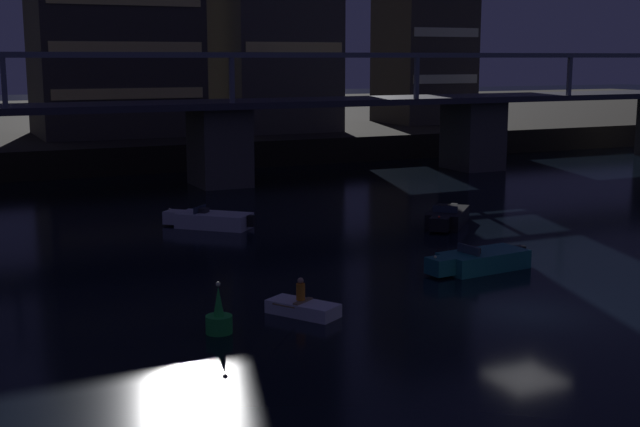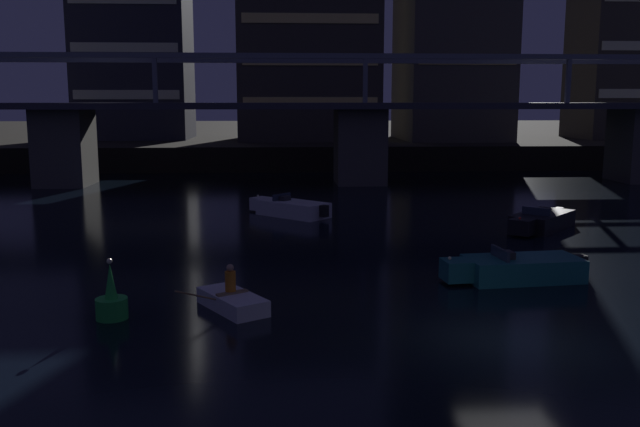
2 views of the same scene
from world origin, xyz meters
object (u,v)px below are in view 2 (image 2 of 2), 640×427
object	(u,v)px
speedboat_near_right	(290,208)
speedboat_mid_center	(517,269)
river_bridge	(360,129)
tower_west_low	(133,27)
tower_west_tall	(308,43)
speedboat_near_center	(541,221)
tower_east_tall	(620,25)
dinghy_with_paddler	(232,300)
channel_buoy	(112,302)

from	to	relation	value
speedboat_near_right	speedboat_mid_center	world-z (taller)	same
river_bridge	tower_west_low	distance (m)	32.50
tower_west_low	tower_west_tall	world-z (taller)	tower_west_low
speedboat_near_center	speedboat_mid_center	world-z (taller)	same
tower_west_low	tower_east_tall	xyz separation A→B (m)	(50.70, -2.22, 0.29)
speedboat_near_center	speedboat_mid_center	size ratio (longest dim) A/B	0.85
river_bridge	speedboat_near_center	size ratio (longest dim) A/B	20.81
river_bridge	tower_west_tall	world-z (taller)	tower_west_tall
speedboat_near_right	dinghy_with_paddler	bearing A→B (deg)	-96.77
speedboat_mid_center	channel_buoy	size ratio (longest dim) A/B	2.97
tower_east_tall	speedboat_near_center	distance (m)	48.21
tower_west_low	channel_buoy	size ratio (longest dim) A/B	13.27
tower_west_tall	speedboat_near_right	world-z (taller)	tower_west_tall
river_bridge	speedboat_near_right	world-z (taller)	river_bridge
channel_buoy	speedboat_mid_center	bearing A→B (deg)	14.98
tower_east_tall	speedboat_mid_center	size ratio (longest dim) A/B	4.57
river_bridge	tower_west_low	xyz separation A→B (m)	(-21.02, 22.83, 9.63)
tower_west_low	speedboat_near_right	distance (m)	42.69
tower_east_tall	speedboat_near_right	distance (m)	51.59
channel_buoy	dinghy_with_paddler	world-z (taller)	channel_buoy
dinghy_with_paddler	speedboat_mid_center	bearing A→B (deg)	16.19
channel_buoy	dinghy_with_paddler	bearing A→B (deg)	11.47
tower_west_tall	tower_east_tall	size ratio (longest dim) A/B	0.83
river_bridge	speedboat_near_right	xyz separation A→B (m)	(-5.47, -14.63, -3.68)
channel_buoy	tower_west_low	bearing A→B (deg)	100.54
speedboat_mid_center	dinghy_with_paddler	bearing A→B (deg)	-163.81
tower_east_tall	channel_buoy	bearing A→B (deg)	-127.55
tower_west_low	speedboat_mid_center	size ratio (longest dim) A/B	4.46
river_bridge	dinghy_with_paddler	distance (m)	32.47
river_bridge	tower_west_tall	xyz separation A→B (m)	(-3.04, 19.86, 7.86)
speedboat_near_center	speedboat_near_right	world-z (taller)	same
speedboat_near_center	dinghy_with_paddler	distance (m)	18.38
river_bridge	dinghy_with_paddler	bearing A→B (deg)	-103.37
tower_west_tall	dinghy_with_paddler	world-z (taller)	tower_west_tall
channel_buoy	speedboat_near_right	bearing A→B (deg)	72.95
speedboat_mid_center	speedboat_near_center	bearing A→B (deg)	64.51
speedboat_near_center	speedboat_near_right	size ratio (longest dim) A/B	1.00
channel_buoy	dinghy_with_paddler	size ratio (longest dim) A/B	0.63
speedboat_near_right	speedboat_mid_center	distance (m)	15.89
river_bridge	speedboat_near_center	bearing A→B (deg)	-71.50
channel_buoy	speedboat_near_center	bearing A→B (deg)	36.14
tower_west_low	speedboat_near_center	distance (m)	52.14
tower_west_tall	speedboat_near_center	bearing A→B (deg)	-76.36
dinghy_with_paddler	speedboat_near_right	bearing A→B (deg)	83.23
speedboat_mid_center	speedboat_near_right	bearing A→B (deg)	118.51
tower_west_low	speedboat_near_right	bearing A→B (deg)	-67.45
river_bridge	speedboat_near_right	bearing A→B (deg)	-110.50
speedboat_near_right	tower_east_tall	bearing A→B (deg)	45.08
tower_west_low	tower_west_tall	distance (m)	18.32
river_bridge	channel_buoy	xyz separation A→B (m)	(-10.81, -32.05, -3.62)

